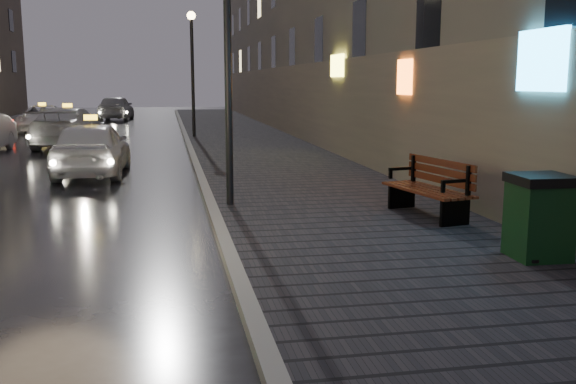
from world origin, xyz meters
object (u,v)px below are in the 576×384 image
Objects in this scene: lamp_near at (227,27)px; trash_bin at (539,216)px; lamp_far at (192,58)px; bench at (431,188)px; car_far at (116,108)px; taxi_mid at (69,127)px; taxi_near at (92,148)px; taxi_far at (43,118)px.

lamp_near is 6.50m from trash_bin.
trash_bin is at bearing -79.86° from lamp_far.
bench is 2.87m from trash_bin.
lamp_near is 2.56× the size of bench.
lamp_near is 1.10× the size of car_far.
taxi_mid is (-4.90, 13.87, -2.72)m from lamp_near.
car_far reaches higher than taxi_mid.
taxi_near is at bearing -106.88° from lamp_far.
lamp_near is 1.21× the size of taxi_near.
trash_bin is 29.13m from taxi_far.
taxi_mid is at bearing -76.29° from taxi_near.
lamp_near is at bearing 130.81° from trash_bin.
taxi_near is at bearing 120.44° from bench.
lamp_near is at bearing 120.87° from taxi_near.
car_far reaches higher than taxi_near.
car_far is at bearing 105.76° from lamp_far.
car_far is (0.49, 17.75, 0.05)m from taxi_mid.
lamp_near is 32.04m from car_far.
lamp_near reaches higher than taxi_mid.
lamp_far is 16.45m from car_far.
lamp_near is 1.00× the size of taxi_mid.
car_far is (-1.26, 25.99, 0.07)m from taxi_near.
lamp_near is 4.67× the size of trash_bin.
lamp_far is 18.27m from bench.
taxi_mid reaches higher than taxi_near.
car_far is at bearing 68.62° from taxi_far.
bench is 9.83m from taxi_near.
lamp_near is 7.01m from taxi_near.
taxi_mid is (-8.27, 15.61, 0.11)m from bench.
lamp_near is at bearing 141.70° from bench.
car_far is at bearing 104.66° from trash_bin.
bench is 17.66m from taxi_mid.
taxi_mid is at bearing 92.56° from car_far.
lamp_far is at bearing 89.70° from bench.
trash_bin is at bearing -94.75° from bench.
bench is 0.47× the size of taxi_near.
bench is 0.43× the size of car_far.
trash_bin is at bearing 125.43° from taxi_near.
trash_bin is 20.36m from taxi_mid.
car_far is at bearing 92.08° from bench.
car_far is (-7.78, 33.36, 0.16)m from bench.
taxi_near is at bearing 107.03° from taxi_mid.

